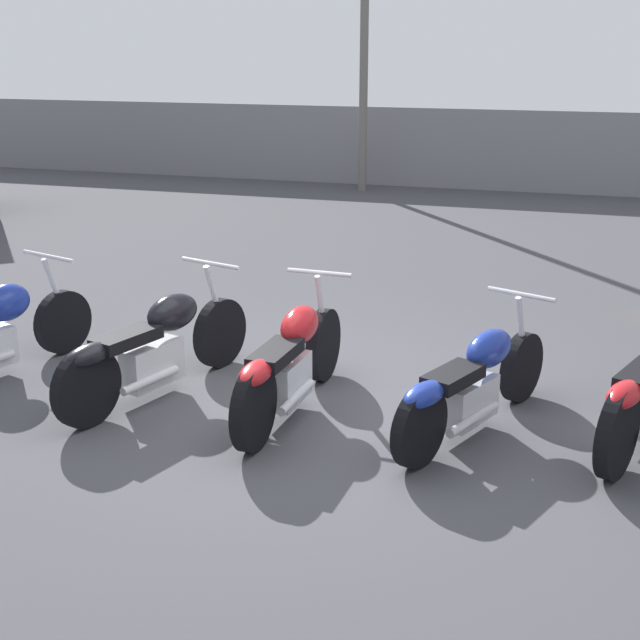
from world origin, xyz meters
TOP-DOWN VIEW (x-y plane):
  - ground_plane at (0.00, 0.00)m, footprint 60.00×60.00m
  - fence_back at (0.00, 11.21)m, footprint 40.00×0.04m
  - motorcycle_slot_1 at (-1.29, -0.14)m, footprint 0.87×2.14m
  - motorcycle_slot_2 at (-0.11, -0.17)m, footprint 0.56×2.10m
  - motorcycle_slot_3 at (1.30, -0.12)m, footprint 0.96×1.98m

SIDE VIEW (x-z plane):
  - ground_plane at x=0.00m, z-range 0.00..0.00m
  - motorcycle_slot_3 at x=1.30m, z-range -0.08..0.86m
  - motorcycle_slot_1 at x=-1.29m, z-range -0.07..0.92m
  - motorcycle_slot_2 at x=-0.11m, z-range -0.07..0.92m
  - fence_back at x=0.00m, z-range 0.00..1.54m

